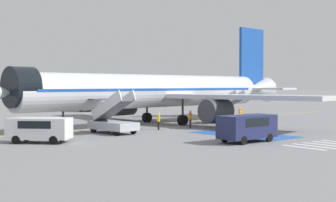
# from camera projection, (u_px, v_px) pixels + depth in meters

# --- Properties ---
(ground_plane) EXTENTS (600.00, 600.00, 0.00)m
(ground_plane) POSITION_uv_depth(u_px,v_px,m) (163.00, 124.00, 51.66)
(ground_plane) COLOR slate
(apron_leadline_yellow) EXTENTS (75.86, 8.09, 0.01)m
(apron_leadline_yellow) POSITION_uv_depth(u_px,v_px,m) (153.00, 125.00, 51.02)
(apron_leadline_yellow) COLOR gold
(apron_leadline_yellow) RESTS_ON ground_plane
(apron_stand_patch_blue) EXTENTS (5.03, 9.48, 0.01)m
(apron_stand_patch_blue) POSITION_uv_depth(u_px,v_px,m) (243.00, 135.00, 40.70)
(apron_stand_patch_blue) COLOR #2856A8
(apron_stand_patch_blue) RESTS_ON ground_plane
(apron_walkway_bar_0) EXTENTS (0.44, 3.60, 0.01)m
(apron_walkway_bar_0) POSITION_uv_depth(u_px,v_px,m) (304.00, 147.00, 32.24)
(apron_walkway_bar_0) COLOR silver
(apron_walkway_bar_0) RESTS_ON ground_plane
(apron_walkway_bar_1) EXTENTS (0.44, 3.60, 0.01)m
(apron_walkway_bar_1) POSITION_uv_depth(u_px,v_px,m) (314.00, 146.00, 32.98)
(apron_walkway_bar_1) COLOR silver
(apron_walkway_bar_1) RESTS_ON ground_plane
(apron_walkway_bar_2) EXTENTS (0.44, 3.60, 0.01)m
(apron_walkway_bar_2) POSITION_uv_depth(u_px,v_px,m) (324.00, 145.00, 33.72)
(apron_walkway_bar_2) COLOR silver
(apron_walkway_bar_2) RESTS_ON ground_plane
(apron_walkway_bar_3) EXTENTS (0.44, 3.60, 0.01)m
(apron_walkway_bar_3) POSITION_uv_depth(u_px,v_px,m) (333.00, 143.00, 34.47)
(apron_walkway_bar_3) COLOR silver
(apron_walkway_bar_3) RESTS_ON ground_plane
(airliner) EXTENTS (41.67, 36.58, 11.95)m
(airliner) POSITION_uv_depth(u_px,v_px,m) (159.00, 91.00, 51.46)
(airliner) COLOR silver
(airliner) RESTS_ON ground_plane
(boarding_stairs_forward) EXTENTS (2.69, 5.40, 3.90)m
(boarding_stairs_forward) POSITION_uv_depth(u_px,v_px,m) (113.00, 122.00, 41.71)
(boarding_stairs_forward) COLOR #ADB2BA
(boarding_stairs_forward) RESTS_ON ground_plane
(boarding_stairs_aft) EXTENTS (2.69, 5.40, 3.82)m
(boarding_stairs_aft) POSITION_uv_depth(u_px,v_px,m) (227.00, 115.00, 52.93)
(boarding_stairs_aft) COLOR #ADB2BA
(boarding_stairs_aft) RESTS_ON ground_plane
(fuel_tanker) EXTENTS (9.49, 3.90, 3.42)m
(fuel_tanker) POSITION_uv_depth(u_px,v_px,m) (102.00, 101.00, 78.67)
(fuel_tanker) COLOR #38383D
(fuel_tanker) RESTS_ON ground_plane
(service_van_0) EXTENTS (4.72, 4.64, 1.86)m
(service_van_0) POSITION_uv_depth(u_px,v_px,m) (40.00, 128.00, 34.86)
(service_van_0) COLOR silver
(service_van_0) RESTS_ON ground_plane
(service_van_2) EXTENTS (4.70, 2.10, 2.05)m
(service_van_2) POSITION_uv_depth(u_px,v_px,m) (247.00, 126.00, 35.27)
(service_van_2) COLOR #1E234C
(service_van_2) RESTS_ON ground_plane
(ground_crew_0) EXTENTS (0.35, 0.48, 1.72)m
(ground_crew_0) POSITION_uv_depth(u_px,v_px,m) (190.00, 118.00, 47.28)
(ground_crew_0) COLOR #2D2D33
(ground_crew_0) RESTS_ON ground_plane
(ground_crew_1) EXTENTS (0.47, 0.46, 1.66)m
(ground_crew_1) POSITION_uv_depth(u_px,v_px,m) (158.00, 120.00, 44.89)
(ground_crew_1) COLOR black
(ground_crew_1) RESTS_ON ground_plane
(ground_crew_2) EXTENTS (0.46, 0.28, 1.66)m
(ground_crew_2) POSITION_uv_depth(u_px,v_px,m) (240.00, 113.00, 56.54)
(ground_crew_2) COLOR black
(ground_crew_2) RESTS_ON ground_plane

